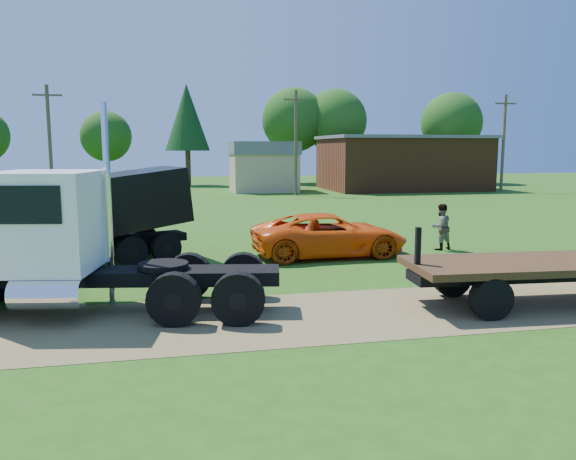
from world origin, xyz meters
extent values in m
plane|color=#245111|center=(0.00, 0.00, 0.00)|extent=(140.00, 140.00, 0.00)
cube|color=brown|center=(0.00, 0.00, 0.01)|extent=(120.00, 4.20, 0.01)
cube|color=black|center=(-6.40, 1.44, 0.91)|extent=(8.58, 2.55, 0.34)
cylinder|color=black|center=(-4.82, -0.07, 0.62)|extent=(1.30, 0.61, 1.25)
cylinder|color=black|center=(-4.82, -0.07, 0.62)|extent=(0.50, 0.49, 0.44)
cylinder|color=black|center=(-4.39, 2.32, 0.62)|extent=(1.30, 0.61, 1.25)
cylinder|color=black|center=(-4.39, 2.32, 0.62)|extent=(0.50, 0.49, 0.44)
cylinder|color=black|center=(-3.37, -0.33, 0.62)|extent=(1.30, 0.61, 1.25)
cylinder|color=black|center=(-3.37, -0.33, 0.62)|extent=(0.50, 0.49, 0.44)
cylinder|color=black|center=(-2.94, 2.06, 0.62)|extent=(1.30, 0.61, 1.25)
cylinder|color=black|center=(-2.94, 2.06, 0.62)|extent=(0.50, 0.49, 0.44)
cube|color=white|center=(-7.79, 1.69, 2.33)|extent=(2.83, 3.10, 2.39)
cube|color=black|center=(-8.03, 0.34, 2.84)|extent=(1.69, 0.34, 0.85)
cube|color=black|center=(-7.55, 3.04, 2.84)|extent=(1.69, 0.34, 0.85)
cylinder|color=white|center=(-7.63, 0.34, 0.80)|extent=(1.69, 0.95, 0.68)
cylinder|color=white|center=(-6.40, 2.08, 2.61)|extent=(0.18, 0.18, 5.23)
cylinder|color=black|center=(-5.05, 1.20, 1.17)|extent=(1.45, 1.45, 0.14)
cube|color=black|center=(-8.05, 7.22, 0.78)|extent=(7.60, 4.01, 0.29)
cylinder|color=black|center=(-6.20, 6.89, 0.54)|extent=(1.13, 0.74, 1.08)
cylinder|color=black|center=(-6.20, 6.89, 0.54)|extent=(0.49, 0.48, 0.38)
cylinder|color=black|center=(-7.01, 8.78, 0.54)|extent=(1.13, 0.74, 1.08)
cylinder|color=black|center=(-7.01, 8.78, 0.54)|extent=(0.49, 0.48, 0.38)
cylinder|color=black|center=(-5.03, 7.40, 0.54)|extent=(1.13, 0.74, 1.08)
cylinder|color=black|center=(-5.03, 7.40, 0.54)|extent=(0.49, 0.48, 0.38)
cylinder|color=black|center=(-5.84, 9.29, 0.54)|extent=(1.13, 0.74, 1.08)
cylinder|color=black|center=(-5.84, 9.29, 0.54)|extent=(0.49, 0.48, 0.38)
cube|color=black|center=(-9.22, 6.71, 1.96)|extent=(2.73, 2.94, 1.96)
cube|color=black|center=(-10.10, 6.33, 2.40)|extent=(0.82, 1.82, 0.78)
cube|color=black|center=(-6.43, 7.91, 2.21)|extent=(4.88, 3.87, 2.38)
imported|color=#E7500A|center=(1.06, 7.37, 0.82)|extent=(5.97, 2.93, 1.63)
cube|color=#3A2612|center=(5.25, -0.25, 1.09)|extent=(8.41, 3.00, 0.19)
cube|color=black|center=(5.25, -0.25, 0.83)|extent=(8.32, 1.56, 0.26)
cylinder|color=black|center=(2.60, -1.17, 0.52)|extent=(1.05, 0.38, 1.03)
cylinder|color=black|center=(2.73, 0.99, 0.52)|extent=(1.05, 0.38, 1.03)
cube|color=black|center=(1.22, 0.00, 1.60)|extent=(0.13, 0.13, 1.03)
imported|color=#999999|center=(5.82, 7.72, 0.93)|extent=(1.04, 0.89, 1.87)
cube|color=brown|center=(18.00, 40.00, 2.50)|extent=(15.00, 10.00, 5.00)
cube|color=slate|center=(18.00, 40.00, 5.15)|extent=(15.40, 10.40, 0.30)
cube|color=tan|center=(4.00, 40.00, 1.80)|extent=(6.00, 5.00, 3.60)
cube|color=slate|center=(4.00, 40.00, 4.10)|extent=(6.20, 5.40, 1.20)
cylinder|color=#4E422C|center=(-14.00, 35.00, 4.50)|extent=(0.28, 0.28, 9.00)
cube|color=#4E422C|center=(-14.00, 35.00, 8.20)|extent=(2.20, 0.14, 0.14)
cylinder|color=#4E422C|center=(6.00, 35.00, 4.50)|extent=(0.28, 0.28, 9.00)
cube|color=#4E422C|center=(6.00, 35.00, 8.20)|extent=(2.20, 0.14, 0.14)
cylinder|color=#4E422C|center=(26.00, 35.00, 4.50)|extent=(0.28, 0.28, 9.00)
cube|color=#4E422C|center=(26.00, 35.00, 8.20)|extent=(2.20, 0.14, 0.14)
cylinder|color=#382817|center=(-11.37, 51.31, 1.44)|extent=(0.56, 0.56, 2.88)
sphere|color=#1C4E13|center=(-11.37, 51.31, 5.36)|extent=(5.44, 5.44, 5.44)
cylinder|color=#382817|center=(-2.73, 50.07, 1.93)|extent=(0.56, 0.56, 3.87)
cone|color=#0F3410|center=(-2.73, 50.07, 7.40)|extent=(4.86, 4.86, 7.18)
cylinder|color=#382817|center=(9.51, 51.59, 1.97)|extent=(0.56, 0.56, 3.94)
sphere|color=#1C4E13|center=(9.51, 51.59, 7.32)|extent=(7.43, 7.43, 7.43)
cylinder|color=#382817|center=(14.33, 51.02, 1.95)|extent=(0.56, 0.56, 3.90)
sphere|color=#1C4E13|center=(14.33, 51.02, 7.24)|extent=(7.36, 7.36, 7.36)
cylinder|color=#382817|center=(27.81, 48.58, 1.89)|extent=(0.56, 0.56, 3.77)
sphere|color=#1C4E13|center=(27.81, 48.58, 7.00)|extent=(7.11, 7.11, 7.11)
camera|label=1|loc=(-4.85, -12.89, 4.08)|focal=35.00mm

